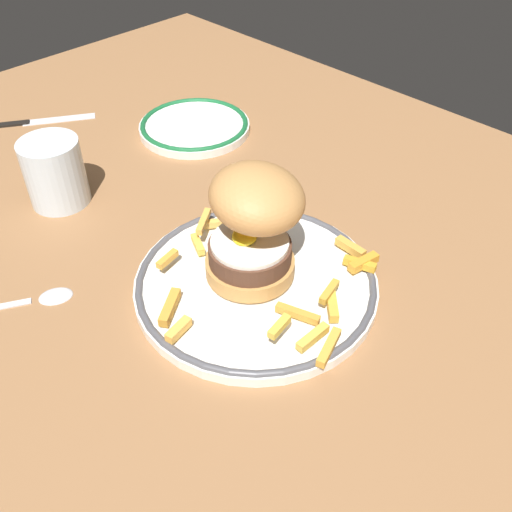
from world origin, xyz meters
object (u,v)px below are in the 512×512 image
Objects in this scene: dinner_plate at (256,282)px; side_plate at (195,126)px; burger at (254,223)px; spoon at (41,297)px; knife at (26,122)px; water_glass at (56,176)px.

dinner_plate is 1.56× the size of side_plate.
burger is (-1.19, 0.91, 6.96)cm from dinner_plate.
dinner_plate is at bearing -37.61° from burger.
spoon is at bearing -126.99° from burger.
burger reaches higher than knife.
water_glass is 0.68× the size of spoon.
dinner_plate is at bearing 49.26° from spoon.
burger is at bearing 14.32° from water_glass.
knife is (-51.26, 0.66, -0.58)cm from dinner_plate.
dinner_plate is at bearing 12.06° from water_glass.
burger is 1.02× the size of spoon.
side_plate is (-1.64, 23.94, -2.83)cm from water_glass.
side_plate is at bearing 150.15° from dinner_plate.
knife is at bearing 162.63° from water_glass.
water_glass reaches higher than spoon.
burger reaches higher than dinner_plate.
side_plate is (-30.84, 17.70, -0.00)cm from dinner_plate.
spoon is (36.35, -17.97, 0.10)cm from knife.
water_glass is at bearing -86.08° from side_plate.
side_plate reaches higher than knife.
side_plate is 1.34× the size of spoon.
water_glass is (-29.19, -6.24, 2.83)cm from dinner_plate.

